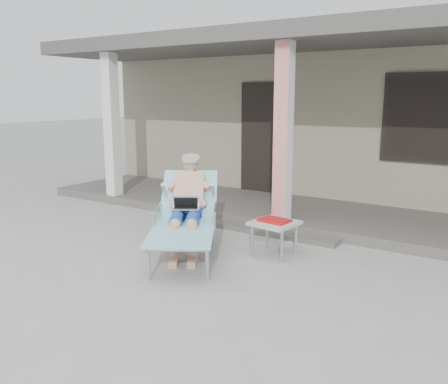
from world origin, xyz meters
The scene contains 7 objects.
ground centered at (0.00, 0.00, 0.00)m, with size 60.00×60.00×0.00m, color #9E9E99.
house centered at (0.00, 6.50, 1.67)m, with size 10.40×5.40×3.30m.
porch_deck centered at (0.00, 3.00, 0.07)m, with size 10.00×2.00×0.15m, color #605B56.
porch_overhang centered at (0.00, 2.95, 2.79)m, with size 10.00×2.30×2.85m.
porch_step centered at (0.00, 1.85, 0.04)m, with size 2.00×0.30×0.07m, color #605B56.
lounger centered at (-0.58, 0.56, 0.79)m, with size 1.63×2.01×1.29m.
side_table centered at (0.43, 1.07, 0.40)m, with size 0.58×0.58×0.47m.
Camera 1 is at (3.02, -4.14, 2.00)m, focal length 38.00 mm.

